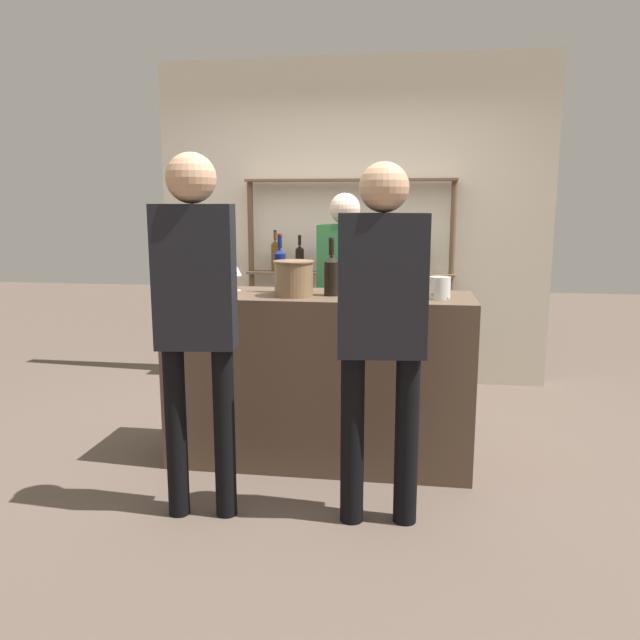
% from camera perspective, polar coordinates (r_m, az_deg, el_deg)
% --- Properties ---
extents(ground_plane, '(16.00, 16.00, 0.00)m').
position_cam_1_polar(ground_plane, '(4.01, 0.00, -12.54)').
color(ground_plane, brown).
extents(bar_counter, '(1.82, 0.60, 1.04)m').
position_cam_1_polar(bar_counter, '(3.83, 0.00, -5.36)').
color(bar_counter, brown).
rests_on(bar_counter, ground_plane).
extents(back_wall, '(3.42, 0.12, 2.80)m').
position_cam_1_polar(back_wall, '(5.57, 2.90, 8.76)').
color(back_wall, beige).
rests_on(back_wall, ground_plane).
extents(back_shelf, '(1.79, 0.18, 1.78)m').
position_cam_1_polar(back_shelf, '(5.41, 2.70, 6.17)').
color(back_shelf, brown).
rests_on(back_shelf, ground_plane).
extents(counter_bottle_0, '(0.09, 0.09, 0.34)m').
position_cam_1_polar(counter_bottle_0, '(3.66, 1.05, 4.25)').
color(counter_bottle_0, black).
rests_on(counter_bottle_0, bar_counter).
extents(counter_bottle_1, '(0.07, 0.07, 0.36)m').
position_cam_1_polar(counter_bottle_1, '(3.81, -3.67, 4.67)').
color(counter_bottle_1, '#0F1956').
rests_on(counter_bottle_1, bar_counter).
extents(counter_bottle_2, '(0.08, 0.08, 0.34)m').
position_cam_1_polar(counter_bottle_2, '(3.83, 4.62, 4.58)').
color(counter_bottle_2, black).
rests_on(counter_bottle_2, bar_counter).
extents(wine_glass, '(0.08, 0.08, 0.17)m').
position_cam_1_polar(wine_glass, '(3.91, -7.71, 4.50)').
color(wine_glass, silver).
rests_on(wine_glass, bar_counter).
extents(ice_bucket, '(0.24, 0.24, 0.21)m').
position_cam_1_polar(ice_bucket, '(3.64, -2.41, 3.82)').
color(ice_bucket, '#846647').
rests_on(ice_bucket, bar_counter).
extents(cork_jar, '(0.12, 0.12, 0.13)m').
position_cam_1_polar(cork_jar, '(3.60, 10.90, 2.89)').
color(cork_jar, silver).
rests_on(cork_jar, bar_counter).
extents(server_behind_counter, '(0.42, 0.23, 1.65)m').
position_cam_1_polar(server_behind_counter, '(4.46, 2.24, 2.96)').
color(server_behind_counter, black).
rests_on(server_behind_counter, ground_plane).
extents(customer_right, '(0.43, 0.23, 1.76)m').
position_cam_1_polar(customer_right, '(2.97, 5.66, 0.46)').
color(customer_right, black).
rests_on(customer_right, ground_plane).
extents(customer_left, '(0.40, 0.24, 1.81)m').
position_cam_1_polar(customer_left, '(3.07, -11.31, 1.58)').
color(customer_left, black).
rests_on(customer_left, ground_plane).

